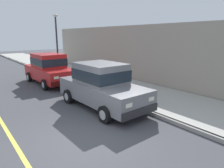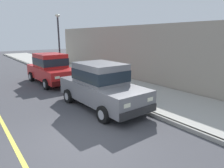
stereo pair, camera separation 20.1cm
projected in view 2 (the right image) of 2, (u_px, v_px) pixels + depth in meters
name	position (u px, v px, depth m)	size (l,w,h in m)	color
ground_plane	(80.00, 142.00, 5.91)	(80.00, 80.00, 0.00)	#424247
curb	(153.00, 114.00, 7.77)	(0.16, 64.00, 0.14)	gray
sidewalk	(181.00, 105.00, 8.82)	(3.60, 64.00, 0.14)	#A8A59E
lane_centre_line	(23.00, 161.00, 4.97)	(0.12, 57.60, 0.01)	#E0D64C
car_grey_sedan	(101.00, 85.00, 8.60)	(2.08, 4.62, 1.92)	slate
car_red_sedan	(51.00, 68.00, 12.99)	(2.08, 4.62, 1.92)	red
dog_brown	(123.00, 87.00, 10.50)	(0.69, 0.43, 0.49)	brown
fire_hydrant	(92.00, 80.00, 12.01)	(0.34, 0.24, 0.72)	red
street_lamp	(59.00, 38.00, 14.78)	(0.36, 0.36, 4.42)	#2D2D33
building_facade	(129.00, 53.00, 14.15)	(0.50, 20.00, 3.71)	#9E9384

